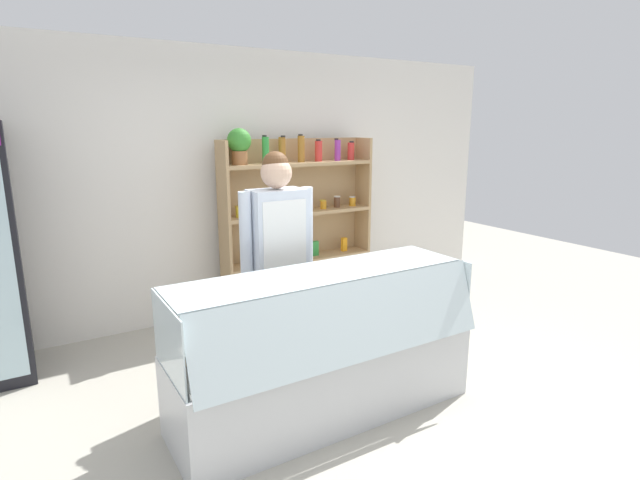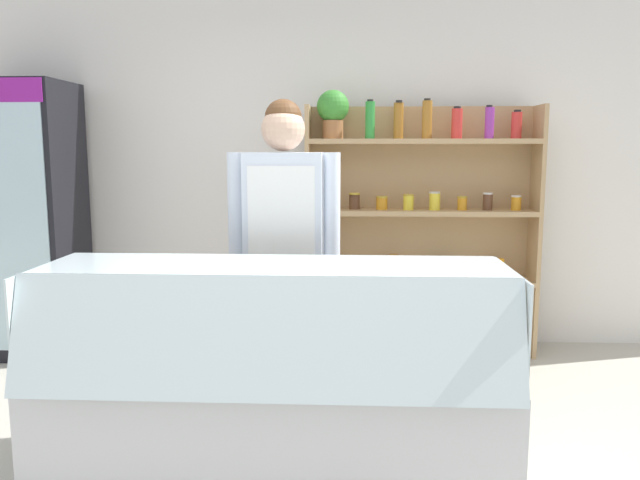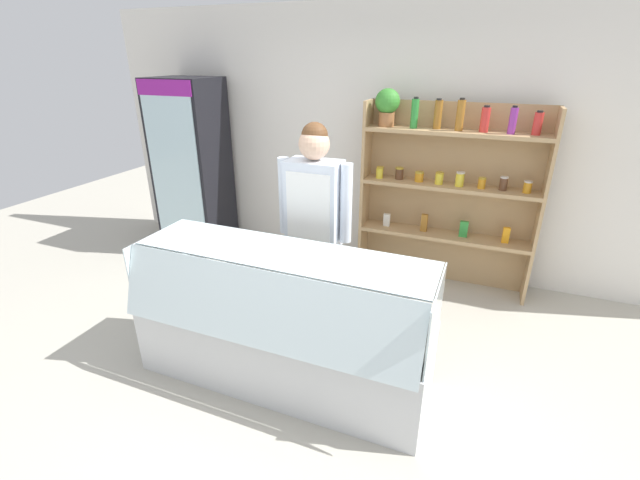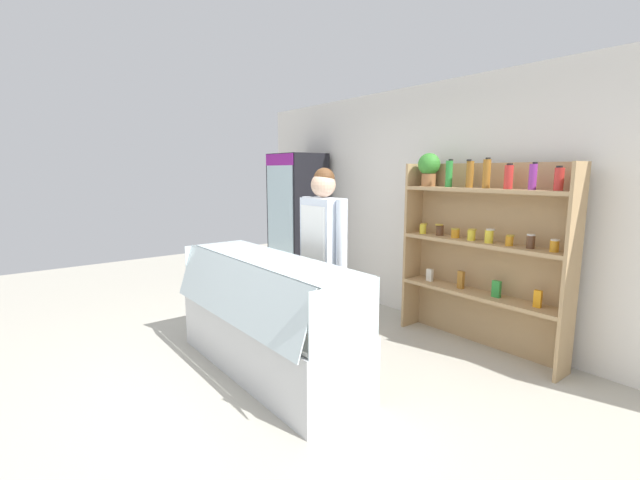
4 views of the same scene
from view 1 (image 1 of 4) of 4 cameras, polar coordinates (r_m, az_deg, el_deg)
ground_plane at (r=3.76m, az=4.24°, el=-18.30°), size 12.00×12.00×0.00m
back_wall at (r=5.25m, az=-10.04°, el=6.23°), size 6.80×0.10×2.70m
shelving_unit at (r=5.26m, az=-3.19°, el=3.30°), size 1.68×0.29×1.92m
deli_display_case at (r=3.52m, az=0.45°, el=-14.78°), size 2.08×0.73×1.01m
shop_clerk at (r=3.77m, az=-4.83°, el=-0.78°), size 0.60×0.25×1.77m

